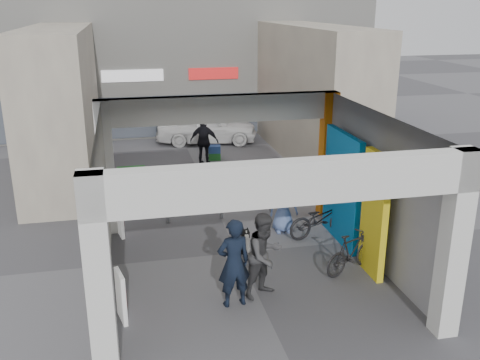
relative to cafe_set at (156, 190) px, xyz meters
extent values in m
plane|color=#5C5B61|center=(1.66, -4.23, -0.29)|extent=(90.00, 90.00, 0.00)
cube|color=silver|center=(-1.34, -8.23, 1.46)|extent=(0.40, 0.40, 3.50)
cube|color=silver|center=(-1.34, -2.23, 1.46)|extent=(0.40, 0.40, 3.50)
cube|color=silver|center=(4.66, -8.23, 1.46)|extent=(0.40, 0.40, 3.50)
cube|color=orange|center=(4.66, -2.23, 1.46)|extent=(0.40, 0.40, 3.50)
plane|color=beige|center=(-1.34, -5.23, 1.46)|extent=(0.00, 6.40, 6.40)
plane|color=#97989C|center=(4.66, -5.23, 1.46)|extent=(0.00, 6.40, 6.40)
cube|color=#0B70BB|center=(4.36, -4.03, 1.11)|extent=(0.15, 2.00, 2.80)
cube|color=yellow|center=(4.36, -5.83, 1.11)|extent=(0.15, 1.00, 2.80)
plane|color=#ADACA8|center=(1.66, -5.23, 3.21)|extent=(6.40, 6.40, 0.00)
cube|color=silver|center=(1.66, -2.18, 2.86)|extent=(6.40, 0.30, 0.70)
cube|color=silver|center=(1.66, -8.28, 2.86)|extent=(6.40, 0.30, 0.70)
cube|color=silver|center=(1.66, -2.01, 2.81)|extent=(4.20, 0.05, 0.55)
cube|color=silver|center=(1.66, 9.77, 3.71)|extent=(18.00, 4.00, 8.00)
cube|color=#515966|center=(1.66, 7.72, 0.71)|extent=(16.20, 0.06, 1.80)
cube|color=white|center=(-0.34, 7.73, 2.51)|extent=(2.60, 0.06, 0.50)
cube|color=red|center=(3.16, 7.73, 2.51)|extent=(2.20, 0.06, 0.50)
cube|color=#B9B099|center=(-2.84, 3.27, 2.21)|extent=(2.00, 9.00, 5.00)
cube|color=#B9B099|center=(6.16, 3.27, 2.21)|extent=(2.00, 9.00, 5.00)
cylinder|color=gray|center=(0.18, -2.00, 0.17)|extent=(0.09, 0.09, 0.91)
cylinder|color=gray|center=(1.67, -1.99, 0.14)|extent=(0.09, 0.09, 0.86)
cylinder|color=gray|center=(3.18, -1.74, 0.18)|extent=(0.09, 0.09, 0.94)
cube|color=silver|center=(-1.09, -6.55, 0.21)|extent=(0.20, 0.55, 1.00)
cube|color=red|center=(-1.05, -6.55, 0.26)|extent=(0.12, 0.38, 0.40)
cube|color=silver|center=(-1.09, -2.58, 0.21)|extent=(0.19, 0.55, 1.00)
cube|color=red|center=(-1.05, -2.58, 0.26)|extent=(0.12, 0.39, 0.40)
cylinder|color=#ADADB2|center=(0.11, -0.25, 0.04)|extent=(0.05, 0.05, 0.65)
cylinder|color=#ADADB2|center=(0.11, -0.25, -0.28)|extent=(0.40, 0.40, 0.02)
cylinder|color=#ADADB2|center=(0.11, -0.25, 0.37)|extent=(0.63, 0.63, 0.05)
cube|color=#ADADB2|center=(-0.44, -0.44, -0.08)|extent=(0.34, 0.34, 0.41)
cube|color=#ADADB2|center=(-0.44, -0.27, 0.32)|extent=(0.34, 0.05, 0.41)
cube|color=#ADADB2|center=(0.56, 0.20, -0.08)|extent=(0.34, 0.34, 0.41)
cube|color=#ADADB2|center=(0.56, 0.36, 0.32)|extent=(0.34, 0.05, 0.41)
cube|color=#ADADB2|center=(-0.17, 0.29, -0.08)|extent=(0.34, 0.34, 0.41)
cube|color=#ADADB2|center=(-0.17, 0.45, 0.32)|extent=(0.34, 0.05, 0.41)
cube|color=black|center=(-0.71, 1.06, -0.15)|extent=(1.07, 0.54, 0.27)
cube|color=#195518|center=(-0.71, 0.93, -0.02)|extent=(0.89, 0.31, 0.16)
cube|color=#195518|center=(-0.71, 1.06, 0.16)|extent=(0.89, 0.31, 0.16)
cube|color=#195518|center=(-0.71, 1.19, 0.34)|extent=(0.89, 0.31, 0.16)
cube|color=#195518|center=(2.49, 3.86, -0.15)|extent=(0.49, 0.41, 0.28)
cube|color=navy|center=(2.49, 3.86, 0.13)|extent=(0.49, 0.41, 0.28)
cube|color=black|center=(1.83, -4.17, -0.16)|extent=(0.25, 0.34, 0.25)
cube|color=black|center=(1.83, -4.31, 0.03)|extent=(0.20, 0.17, 0.38)
cube|color=white|center=(1.83, -4.41, -0.01)|extent=(0.16, 0.03, 0.36)
cylinder|color=white|center=(1.77, -4.38, -0.14)|extent=(0.05, 0.05, 0.30)
cylinder|color=white|center=(1.89, -4.38, -0.14)|extent=(0.05, 0.05, 0.30)
sphere|color=black|center=(1.83, -4.33, 0.26)|extent=(0.20, 0.20, 0.20)
cube|color=white|center=(1.83, -4.44, 0.24)|extent=(0.08, 0.13, 0.06)
cone|color=black|center=(1.78, -4.29, 0.36)|extent=(0.07, 0.07, 0.08)
cone|color=black|center=(1.89, -4.29, 0.36)|extent=(0.07, 0.07, 0.08)
imported|color=black|center=(1.10, -6.48, 0.64)|extent=(0.73, 0.53, 1.84)
imported|color=#3B3B3D|center=(1.79, -6.24, 0.61)|extent=(1.10, 1.02, 1.80)
imported|color=#637EC0|center=(3.11, -3.21, 0.47)|extent=(0.77, 0.53, 1.51)
imported|color=black|center=(2.01, 3.22, 0.63)|extent=(1.16, 0.85, 1.83)
imported|color=black|center=(3.96, -3.71, 0.20)|extent=(1.94, 1.05, 0.96)
imported|color=black|center=(3.96, -5.68, 0.18)|extent=(1.60, 1.06, 0.94)
imported|color=white|center=(2.60, 6.50, 0.44)|extent=(4.47, 2.36, 1.45)
camera|label=1|loc=(-0.80, -15.70, 5.49)|focal=40.00mm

